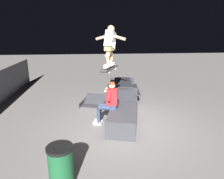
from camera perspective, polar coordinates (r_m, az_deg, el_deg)
name	(u,v)px	position (r m, az deg, el deg)	size (l,w,h in m)	color
ground_plane	(125,127)	(6.11, 3.85, -10.77)	(40.00, 40.00, 0.00)	slate
ledge_box_main	(123,118)	(6.04, 3.25, -8.30)	(1.72, 0.82, 0.53)	#38383D
person_sitting_on_ledge	(108,101)	(6.00, -1.04, -3.27)	(0.59, 0.79, 1.36)	#2D3856
skateboard	(109,69)	(5.66, -0.75, 5.98)	(1.01, 0.61, 0.13)	black
skater_airborne	(110,44)	(5.63, -0.57, 12.97)	(0.63, 0.84, 1.12)	white
kicker_ramp	(95,103)	(7.91, -4.96, -3.79)	(1.31, 1.24, 0.38)	#38383D
picnic_table_back	(123,87)	(8.40, 3.11, 0.60)	(1.84, 1.52, 0.75)	#28282D
trash_bin	(61,166)	(4.02, -14.52, -20.54)	(0.48, 0.48, 0.81)	#19512D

